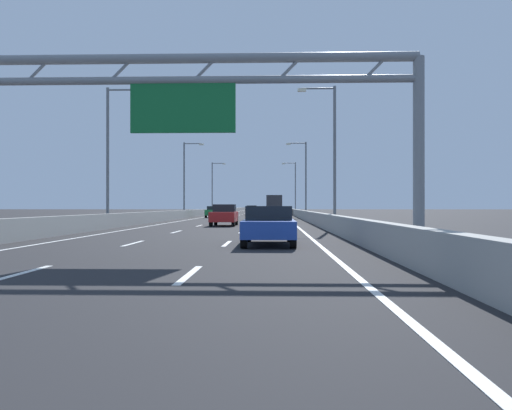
% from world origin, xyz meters
% --- Properties ---
extents(ground_plane, '(260.00, 260.00, 0.00)m').
position_xyz_m(ground_plane, '(0.00, 100.00, 0.00)').
color(ground_plane, '#262628').
extents(lane_dash_left_1, '(0.16, 3.00, 0.01)m').
position_xyz_m(lane_dash_left_1, '(-1.80, 12.50, 0.01)').
color(lane_dash_left_1, white).
rests_on(lane_dash_left_1, ground_plane).
extents(lane_dash_left_2, '(0.16, 3.00, 0.01)m').
position_xyz_m(lane_dash_left_2, '(-1.80, 21.50, 0.01)').
color(lane_dash_left_2, white).
rests_on(lane_dash_left_2, ground_plane).
extents(lane_dash_left_3, '(0.16, 3.00, 0.01)m').
position_xyz_m(lane_dash_left_3, '(-1.80, 30.50, 0.01)').
color(lane_dash_left_3, white).
rests_on(lane_dash_left_3, ground_plane).
extents(lane_dash_left_4, '(0.16, 3.00, 0.01)m').
position_xyz_m(lane_dash_left_4, '(-1.80, 39.50, 0.01)').
color(lane_dash_left_4, white).
rests_on(lane_dash_left_4, ground_plane).
extents(lane_dash_left_5, '(0.16, 3.00, 0.01)m').
position_xyz_m(lane_dash_left_5, '(-1.80, 48.50, 0.01)').
color(lane_dash_left_5, white).
rests_on(lane_dash_left_5, ground_plane).
extents(lane_dash_left_6, '(0.16, 3.00, 0.01)m').
position_xyz_m(lane_dash_left_6, '(-1.80, 57.50, 0.01)').
color(lane_dash_left_6, white).
rests_on(lane_dash_left_6, ground_plane).
extents(lane_dash_left_7, '(0.16, 3.00, 0.01)m').
position_xyz_m(lane_dash_left_7, '(-1.80, 66.50, 0.01)').
color(lane_dash_left_7, white).
rests_on(lane_dash_left_7, ground_plane).
extents(lane_dash_left_8, '(0.16, 3.00, 0.01)m').
position_xyz_m(lane_dash_left_8, '(-1.80, 75.50, 0.01)').
color(lane_dash_left_8, white).
rests_on(lane_dash_left_8, ground_plane).
extents(lane_dash_left_9, '(0.16, 3.00, 0.01)m').
position_xyz_m(lane_dash_left_9, '(-1.80, 84.50, 0.01)').
color(lane_dash_left_9, white).
rests_on(lane_dash_left_9, ground_plane).
extents(lane_dash_left_10, '(0.16, 3.00, 0.01)m').
position_xyz_m(lane_dash_left_10, '(-1.80, 93.50, 0.01)').
color(lane_dash_left_10, white).
rests_on(lane_dash_left_10, ground_plane).
extents(lane_dash_left_11, '(0.16, 3.00, 0.01)m').
position_xyz_m(lane_dash_left_11, '(-1.80, 102.50, 0.01)').
color(lane_dash_left_11, white).
rests_on(lane_dash_left_11, ground_plane).
extents(lane_dash_left_12, '(0.16, 3.00, 0.01)m').
position_xyz_m(lane_dash_left_12, '(-1.80, 111.50, 0.01)').
color(lane_dash_left_12, white).
rests_on(lane_dash_left_12, ground_plane).
extents(lane_dash_left_13, '(0.16, 3.00, 0.01)m').
position_xyz_m(lane_dash_left_13, '(-1.80, 120.50, 0.01)').
color(lane_dash_left_13, white).
rests_on(lane_dash_left_13, ground_plane).
extents(lane_dash_left_14, '(0.16, 3.00, 0.01)m').
position_xyz_m(lane_dash_left_14, '(-1.80, 129.50, 0.01)').
color(lane_dash_left_14, white).
rests_on(lane_dash_left_14, ground_plane).
extents(lane_dash_left_15, '(0.16, 3.00, 0.01)m').
position_xyz_m(lane_dash_left_15, '(-1.80, 138.50, 0.01)').
color(lane_dash_left_15, white).
rests_on(lane_dash_left_15, ground_plane).
extents(lane_dash_left_16, '(0.16, 3.00, 0.01)m').
position_xyz_m(lane_dash_left_16, '(-1.80, 147.50, 0.01)').
color(lane_dash_left_16, white).
rests_on(lane_dash_left_16, ground_plane).
extents(lane_dash_left_17, '(0.16, 3.00, 0.01)m').
position_xyz_m(lane_dash_left_17, '(-1.80, 156.50, 0.01)').
color(lane_dash_left_17, white).
rests_on(lane_dash_left_17, ground_plane).
extents(lane_dash_right_1, '(0.16, 3.00, 0.01)m').
position_xyz_m(lane_dash_right_1, '(1.80, 12.50, 0.01)').
color(lane_dash_right_1, white).
rests_on(lane_dash_right_1, ground_plane).
extents(lane_dash_right_2, '(0.16, 3.00, 0.01)m').
position_xyz_m(lane_dash_right_2, '(1.80, 21.50, 0.01)').
color(lane_dash_right_2, white).
rests_on(lane_dash_right_2, ground_plane).
extents(lane_dash_right_3, '(0.16, 3.00, 0.01)m').
position_xyz_m(lane_dash_right_3, '(1.80, 30.50, 0.01)').
color(lane_dash_right_3, white).
rests_on(lane_dash_right_3, ground_plane).
extents(lane_dash_right_4, '(0.16, 3.00, 0.01)m').
position_xyz_m(lane_dash_right_4, '(1.80, 39.50, 0.01)').
color(lane_dash_right_4, white).
rests_on(lane_dash_right_4, ground_plane).
extents(lane_dash_right_5, '(0.16, 3.00, 0.01)m').
position_xyz_m(lane_dash_right_5, '(1.80, 48.50, 0.01)').
color(lane_dash_right_5, white).
rests_on(lane_dash_right_5, ground_plane).
extents(lane_dash_right_6, '(0.16, 3.00, 0.01)m').
position_xyz_m(lane_dash_right_6, '(1.80, 57.50, 0.01)').
color(lane_dash_right_6, white).
rests_on(lane_dash_right_6, ground_plane).
extents(lane_dash_right_7, '(0.16, 3.00, 0.01)m').
position_xyz_m(lane_dash_right_7, '(1.80, 66.50, 0.01)').
color(lane_dash_right_7, white).
rests_on(lane_dash_right_7, ground_plane).
extents(lane_dash_right_8, '(0.16, 3.00, 0.01)m').
position_xyz_m(lane_dash_right_8, '(1.80, 75.50, 0.01)').
color(lane_dash_right_8, white).
rests_on(lane_dash_right_8, ground_plane).
extents(lane_dash_right_9, '(0.16, 3.00, 0.01)m').
position_xyz_m(lane_dash_right_9, '(1.80, 84.50, 0.01)').
color(lane_dash_right_9, white).
rests_on(lane_dash_right_9, ground_plane).
extents(lane_dash_right_10, '(0.16, 3.00, 0.01)m').
position_xyz_m(lane_dash_right_10, '(1.80, 93.50, 0.01)').
color(lane_dash_right_10, white).
rests_on(lane_dash_right_10, ground_plane).
extents(lane_dash_right_11, '(0.16, 3.00, 0.01)m').
position_xyz_m(lane_dash_right_11, '(1.80, 102.50, 0.01)').
color(lane_dash_right_11, white).
rests_on(lane_dash_right_11, ground_plane).
extents(lane_dash_right_12, '(0.16, 3.00, 0.01)m').
position_xyz_m(lane_dash_right_12, '(1.80, 111.50, 0.01)').
color(lane_dash_right_12, white).
rests_on(lane_dash_right_12, ground_plane).
extents(lane_dash_right_13, '(0.16, 3.00, 0.01)m').
position_xyz_m(lane_dash_right_13, '(1.80, 120.50, 0.01)').
color(lane_dash_right_13, white).
rests_on(lane_dash_right_13, ground_plane).
extents(lane_dash_right_14, '(0.16, 3.00, 0.01)m').
position_xyz_m(lane_dash_right_14, '(1.80, 129.50, 0.01)').
color(lane_dash_right_14, white).
rests_on(lane_dash_right_14, ground_plane).
extents(lane_dash_right_15, '(0.16, 3.00, 0.01)m').
position_xyz_m(lane_dash_right_15, '(1.80, 138.50, 0.01)').
color(lane_dash_right_15, white).
rests_on(lane_dash_right_15, ground_plane).
extents(lane_dash_right_16, '(0.16, 3.00, 0.01)m').
position_xyz_m(lane_dash_right_16, '(1.80, 147.50, 0.01)').
color(lane_dash_right_16, white).
rests_on(lane_dash_right_16, ground_plane).
extents(lane_dash_right_17, '(0.16, 3.00, 0.01)m').
position_xyz_m(lane_dash_right_17, '(1.80, 156.50, 0.01)').
color(lane_dash_right_17, white).
rests_on(lane_dash_right_17, ground_plane).
extents(edge_line_left, '(0.16, 176.00, 0.01)m').
position_xyz_m(edge_line_left, '(-5.25, 88.00, 0.01)').
color(edge_line_left, white).
rests_on(edge_line_left, ground_plane).
extents(edge_line_right, '(0.16, 176.00, 0.01)m').
position_xyz_m(edge_line_right, '(5.25, 88.00, 0.01)').
color(edge_line_right, white).
rests_on(edge_line_right, ground_plane).
extents(barrier_left, '(0.45, 220.00, 0.95)m').
position_xyz_m(barrier_left, '(-6.90, 110.00, 0.47)').
color(barrier_left, '#9E9E99').
rests_on(barrier_left, ground_plane).
extents(barrier_right, '(0.45, 220.00, 0.95)m').
position_xyz_m(barrier_right, '(6.90, 110.00, 0.47)').
color(barrier_right, '#9E9E99').
rests_on(barrier_right, ground_plane).
extents(sign_gantry, '(16.73, 0.36, 6.36)m').
position_xyz_m(sign_gantry, '(0.08, 18.41, 4.86)').
color(sign_gantry, gray).
rests_on(sign_gantry, ground_plane).
extents(streetlamp_left_mid, '(2.58, 0.28, 9.50)m').
position_xyz_m(streetlamp_left_mid, '(-7.47, 36.93, 5.40)').
color(streetlamp_left_mid, slate).
rests_on(streetlamp_left_mid, ground_plane).
extents(streetlamp_right_mid, '(2.58, 0.28, 9.50)m').
position_xyz_m(streetlamp_right_mid, '(7.47, 36.93, 5.40)').
color(streetlamp_right_mid, slate).
rests_on(streetlamp_right_mid, ground_plane).
extents(streetlamp_left_far, '(2.58, 0.28, 9.50)m').
position_xyz_m(streetlamp_left_far, '(-7.47, 67.66, 5.40)').
color(streetlamp_left_far, slate).
rests_on(streetlamp_left_far, ground_plane).
extents(streetlamp_right_far, '(2.58, 0.28, 9.50)m').
position_xyz_m(streetlamp_right_far, '(7.47, 67.66, 5.40)').
color(streetlamp_right_far, slate).
rests_on(streetlamp_right_far, ground_plane).
extents(streetlamp_left_distant, '(2.58, 0.28, 9.50)m').
position_xyz_m(streetlamp_left_distant, '(-7.47, 98.39, 5.40)').
color(streetlamp_left_distant, slate).
rests_on(streetlamp_left_distant, ground_plane).
extents(streetlamp_right_distant, '(2.58, 0.28, 9.50)m').
position_xyz_m(streetlamp_right_distant, '(7.47, 98.39, 5.40)').
color(streetlamp_right_distant, slate).
rests_on(streetlamp_right_distant, ground_plane).
extents(blue_car, '(1.89, 4.41, 1.44)m').
position_xyz_m(blue_car, '(3.40, 21.06, 0.74)').
color(blue_car, '#2347AD').
rests_on(blue_car, ground_plane).
extents(red_car, '(1.78, 4.16, 1.56)m').
position_xyz_m(red_car, '(0.02, 39.57, 0.78)').
color(red_car, red).
rests_on(red_car, ground_plane).
extents(orange_car, '(1.78, 4.62, 1.52)m').
position_xyz_m(orange_car, '(0.16, 86.19, 0.78)').
color(orange_car, orange).
rests_on(orange_car, ground_plane).
extents(green_car, '(1.81, 4.39, 1.42)m').
position_xyz_m(green_car, '(-3.74, 66.39, 0.75)').
color(green_car, '#1E7A38').
rests_on(green_car, ground_plane).
extents(silver_car, '(1.89, 4.20, 1.46)m').
position_xyz_m(silver_car, '(3.58, 100.16, 0.75)').
color(silver_car, '#A8ADB2').
rests_on(silver_car, ground_plane).
extents(box_truck, '(2.49, 7.95, 3.17)m').
position_xyz_m(box_truck, '(3.77, 87.56, 1.70)').
color(box_truck, silver).
rests_on(box_truck, ground_plane).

